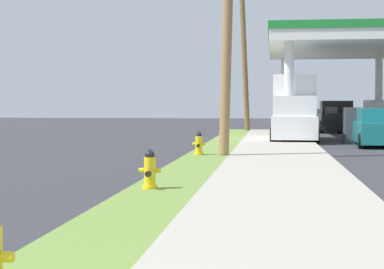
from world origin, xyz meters
TOP-DOWN VIEW (x-y plane):
  - fire_hydrant_second at (0.45, 10.29)m, footprint 0.42×0.38m
  - fire_hydrant_third at (0.44, 18.59)m, footprint 0.42×0.37m
  - utility_pole_background at (1.02, 38.39)m, footprint 1.39×0.53m
  - car_teal_by_near_pump at (7.14, 25.52)m, footprint 2.06×4.55m
  - truck_silver_at_forecourt at (8.47, 32.82)m, footprint 2.48×5.53m
  - truck_white_on_apron at (3.82, 29.16)m, footprint 2.30×6.46m
  - truck_black_at_far_bay at (6.69, 39.48)m, footprint 2.13×5.40m

SIDE VIEW (x-z plane):
  - fire_hydrant_second at x=0.45m, z-range 0.07..0.82m
  - fire_hydrant_third at x=0.44m, z-range 0.07..0.82m
  - car_teal_by_near_pump at x=7.14m, z-range -0.07..1.51m
  - truck_silver_at_forecourt at x=8.47m, z-range -0.07..1.90m
  - truck_black_at_far_bay at x=6.69m, z-range -0.07..1.90m
  - truck_white_on_apron at x=3.82m, z-range -0.07..3.04m
  - utility_pole_background at x=1.02m, z-range 0.20..9.77m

